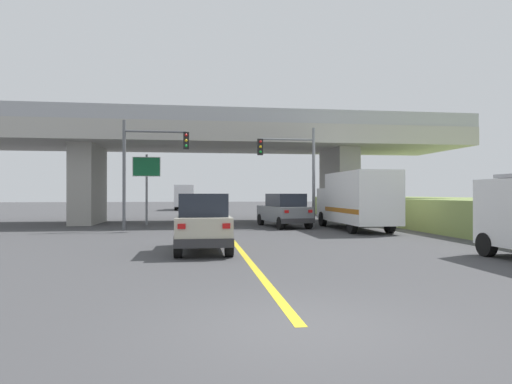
{
  "coord_description": "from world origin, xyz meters",
  "views": [
    {
      "loc": [
        -1.58,
        -6.5,
        2.02
      ],
      "look_at": [
        1.25,
        14.15,
        2.1
      ],
      "focal_mm": 31.0,
      "sensor_mm": 36.0,
      "label": 1
    }
  ],
  "objects_px": {
    "highway_sign": "(147,173)",
    "box_truck": "(356,200)",
    "traffic_signal_nearside": "(295,164)",
    "semi_truck_distant": "(185,197)",
    "traffic_signal_farside": "(146,159)",
    "suv_crossing": "(284,210)",
    "suv_lead": "(203,223)"
  },
  "relations": [
    {
      "from": "highway_sign",
      "to": "box_truck",
      "type": "bearing_deg",
      "value": -24.93
    },
    {
      "from": "box_truck",
      "to": "traffic_signal_nearside",
      "type": "height_order",
      "value": "traffic_signal_nearside"
    },
    {
      "from": "semi_truck_distant",
      "to": "box_truck",
      "type": "bearing_deg",
      "value": -72.62
    },
    {
      "from": "traffic_signal_nearside",
      "to": "highway_sign",
      "type": "xyz_separation_m",
      "value": [
        -9.06,
        3.15,
        -0.45
      ]
    },
    {
      "from": "traffic_signal_farside",
      "to": "highway_sign",
      "type": "bearing_deg",
      "value": 95.56
    },
    {
      "from": "box_truck",
      "to": "traffic_signal_nearside",
      "type": "xyz_separation_m",
      "value": [
        -2.9,
        2.41,
        2.14
      ]
    },
    {
      "from": "suv_crossing",
      "to": "highway_sign",
      "type": "xyz_separation_m",
      "value": [
        -8.44,
        2.83,
        2.35
      ]
    },
    {
      "from": "semi_truck_distant",
      "to": "highway_sign",
      "type": "bearing_deg",
      "value": -93.72
    },
    {
      "from": "suv_lead",
      "to": "suv_crossing",
      "type": "xyz_separation_m",
      "value": [
        5.05,
        10.68,
        0.01
      ]
    },
    {
      "from": "suv_lead",
      "to": "suv_crossing",
      "type": "bearing_deg",
      "value": 64.69
    },
    {
      "from": "suv_lead",
      "to": "semi_truck_distant",
      "type": "distance_m",
      "value": 40.59
    },
    {
      "from": "suv_lead",
      "to": "highway_sign",
      "type": "height_order",
      "value": "highway_sign"
    },
    {
      "from": "highway_sign",
      "to": "suv_crossing",
      "type": "bearing_deg",
      "value": -18.54
    },
    {
      "from": "box_truck",
      "to": "traffic_signal_nearside",
      "type": "distance_m",
      "value": 4.33
    },
    {
      "from": "suv_crossing",
      "to": "semi_truck_distant",
      "type": "relative_size",
      "value": 0.68
    },
    {
      "from": "suv_crossing",
      "to": "traffic_signal_nearside",
      "type": "bearing_deg",
      "value": -36.63
    },
    {
      "from": "traffic_signal_nearside",
      "to": "suv_lead",
      "type": "bearing_deg",
      "value": -118.72
    },
    {
      "from": "suv_lead",
      "to": "traffic_signal_farside",
      "type": "height_order",
      "value": "traffic_signal_farside"
    },
    {
      "from": "suv_lead",
      "to": "box_truck",
      "type": "height_order",
      "value": "box_truck"
    },
    {
      "from": "highway_sign",
      "to": "semi_truck_distant",
      "type": "xyz_separation_m",
      "value": [
        1.76,
        27.04,
        -1.74
      ]
    },
    {
      "from": "traffic_signal_nearside",
      "to": "traffic_signal_farside",
      "type": "height_order",
      "value": "traffic_signal_farside"
    },
    {
      "from": "suv_lead",
      "to": "box_truck",
      "type": "bearing_deg",
      "value": 42.85
    },
    {
      "from": "semi_truck_distant",
      "to": "suv_crossing",
      "type": "bearing_deg",
      "value": -77.4
    },
    {
      "from": "suv_crossing",
      "to": "traffic_signal_farside",
      "type": "height_order",
      "value": "traffic_signal_farside"
    },
    {
      "from": "suv_lead",
      "to": "highway_sign",
      "type": "distance_m",
      "value": 14.13
    },
    {
      "from": "suv_lead",
      "to": "semi_truck_distant",
      "type": "height_order",
      "value": "semi_truck_distant"
    },
    {
      "from": "suv_lead",
      "to": "traffic_signal_farside",
      "type": "bearing_deg",
      "value": 107.49
    },
    {
      "from": "suv_lead",
      "to": "traffic_signal_nearside",
      "type": "relative_size",
      "value": 0.72
    },
    {
      "from": "traffic_signal_nearside",
      "to": "semi_truck_distant",
      "type": "distance_m",
      "value": 31.14
    },
    {
      "from": "suv_crossing",
      "to": "box_truck",
      "type": "bearing_deg",
      "value": -47.1
    },
    {
      "from": "traffic_signal_nearside",
      "to": "highway_sign",
      "type": "height_order",
      "value": "traffic_signal_nearside"
    },
    {
      "from": "traffic_signal_nearside",
      "to": "semi_truck_distant",
      "type": "height_order",
      "value": "traffic_signal_nearside"
    }
  ]
}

